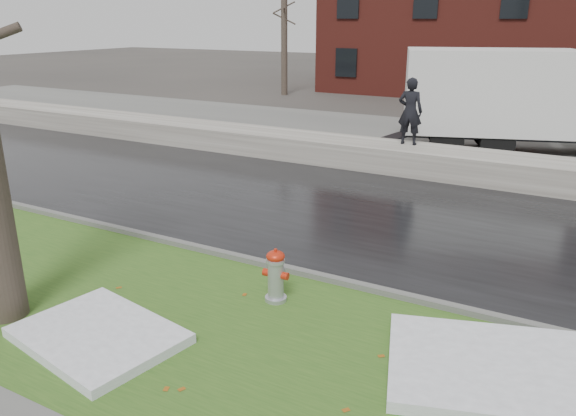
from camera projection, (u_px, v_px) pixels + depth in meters
The scene contains 14 objects.
ground at pixel (266, 299), 8.91m from camera, with size 120.00×120.00×0.00m, color #47423D.
verge at pixel (220, 335), 7.87m from camera, with size 60.00×4.50×0.04m, color #2E531B.
road at pixel (369, 216), 12.63m from camera, with size 60.00×7.00×0.03m, color black.
parking_lot at pixel (457, 145), 19.68m from camera, with size 60.00×9.00×0.03m, color slate.
curb at pixel (296, 272), 9.72m from camera, with size 60.00×0.15×0.14m, color slate.
snowbank at pixel (423, 161), 16.00m from camera, with size 60.00×1.60×0.75m, color beige.
brick_building at pixel (573, 4), 31.25m from camera, with size 26.00×12.00×10.00m, color maroon.
bg_tree_left at pixel (284, 35), 31.57m from camera, with size 1.40×1.62×6.50m.
bg_tree_center at pixel (410, 35), 32.14m from camera, with size 1.40×1.62×6.50m.
fire_hydrant at pixel (276, 273), 8.66m from camera, with size 0.43×0.37×0.87m.
box_truck at pixel (522, 100), 17.88m from camera, with size 9.93×4.87×3.32m.
worker at pixel (410, 111), 16.05m from camera, with size 0.70×0.46×1.91m, color black.
snow_patch_near at pixel (496, 369), 6.94m from camera, with size 2.60×2.00×0.16m, color white.
snow_patch_far at pixel (98, 335), 7.70m from camera, with size 2.20×1.60×0.14m, color white.
Camera 1 is at (4.16, -6.81, 4.24)m, focal length 35.00 mm.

